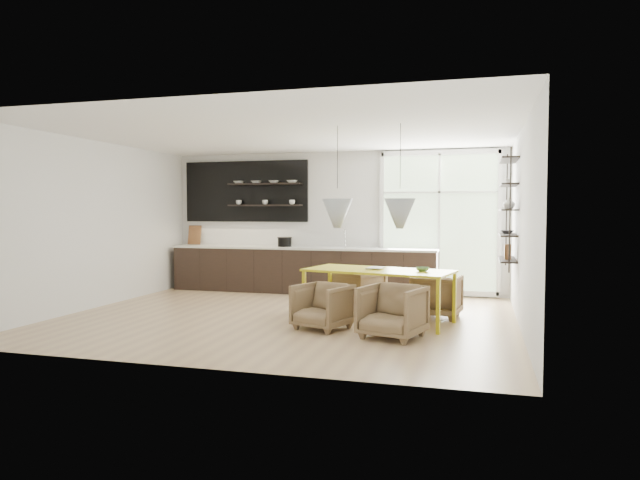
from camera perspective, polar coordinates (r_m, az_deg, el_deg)
The scene contains 11 objects.
room at distance 9.84m, azimuth 1.91°, elevation 1.63°, with size 7.02×6.01×2.91m.
kitchen_run at distance 11.77m, azimuth -2.27°, elevation -2.35°, with size 5.54×0.69×2.75m.
right_shelving at distance 9.64m, azimuth 18.30°, elevation 2.58°, with size 0.26×1.22×1.90m.
dining_table at distance 8.68m, azimuth 5.89°, elevation -3.31°, with size 2.34×1.41×0.80m.
armchair_back_left at distance 9.83m, azimuth 3.89°, elevation -4.97°, with size 0.72×0.74×0.67m, color brown.
armchair_back_right at distance 9.25m, azimuth 11.61°, elevation -5.50°, with size 0.72×0.74×0.68m, color brown.
armchair_front_left at distance 8.18m, azimuth 0.25°, elevation -6.65°, with size 0.70×0.72×0.65m, color brown.
armchair_front_right at distance 7.67m, azimuth 7.23°, elevation -7.11°, with size 0.76×0.78×0.71m, color brown.
wire_stool at distance 9.43m, azimuth -1.45°, elevation -5.58°, with size 0.36×0.36×0.45m.
table_book at distance 8.78m, azimuth 4.86°, elevation -2.78°, with size 0.22×0.30×0.03m, color white.
table_bowl at distance 8.52m, azimuth 10.21°, elevation -2.89°, with size 0.19×0.19×0.06m, color #4F7949.
Camera 1 is at (2.93, -8.45, 1.70)m, focal length 32.00 mm.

